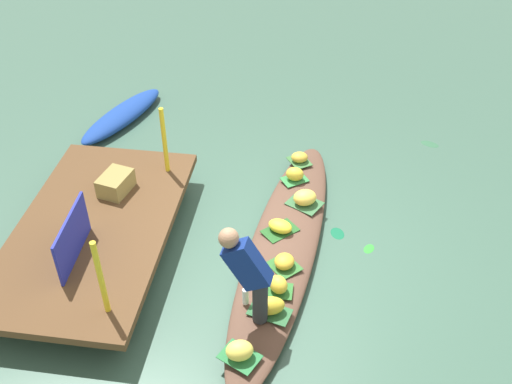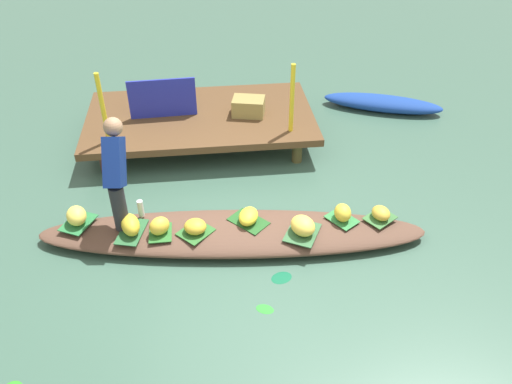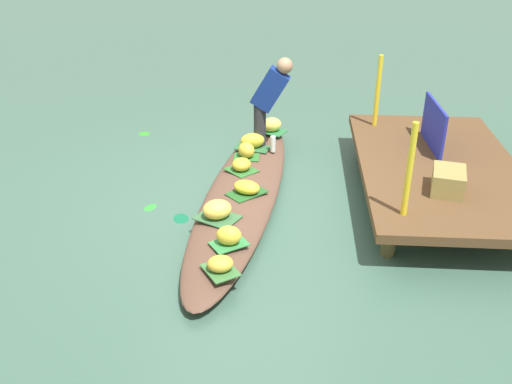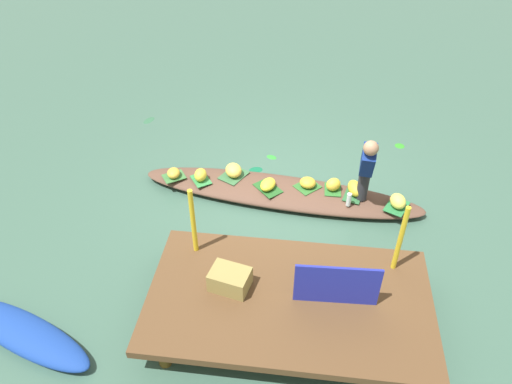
# 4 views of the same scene
# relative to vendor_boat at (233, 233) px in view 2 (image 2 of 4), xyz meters

# --- Properties ---
(canal_water) EXTENTS (40.00, 40.00, 0.00)m
(canal_water) POSITION_rel_vendor_boat_xyz_m (0.00, 0.00, -0.10)
(canal_water) COLOR #3A5C4B
(canal_water) RESTS_ON ground
(dock_platform) EXTENTS (3.20, 1.80, 0.42)m
(dock_platform) POSITION_rel_vendor_boat_xyz_m (-0.28, 2.24, 0.26)
(dock_platform) COLOR brown
(dock_platform) RESTS_ON ground
(vendor_boat) EXTENTS (4.37, 1.23, 0.20)m
(vendor_boat) POSITION_rel_vendor_boat_xyz_m (0.00, 0.00, 0.00)
(vendor_boat) COLOR brown
(vendor_boat) RESTS_ON ground
(moored_boat) EXTENTS (1.92, 1.09, 0.22)m
(moored_boat) POSITION_rel_vendor_boat_xyz_m (2.64, 2.87, 0.01)
(moored_boat) COLOR navy
(moored_boat) RESTS_ON ground
(leaf_mat_0) EXTENTS (0.48, 0.52, 0.01)m
(leaf_mat_0) POSITION_rel_vendor_boat_xyz_m (0.75, -0.19, 0.10)
(leaf_mat_0) COLOR #34643A
(leaf_mat_0) RESTS_ON vendor_boat
(banana_bunch_0) EXTENTS (0.34, 0.37, 0.20)m
(banana_bunch_0) POSITION_rel_vendor_boat_xyz_m (0.75, -0.19, 0.20)
(banana_bunch_0) COLOR #F9CE4E
(banana_bunch_0) RESTS_ON vendor_boat
(leaf_mat_1) EXTENTS (0.49, 0.49, 0.01)m
(leaf_mat_1) POSITION_rel_vendor_boat_xyz_m (0.19, 0.06, 0.10)
(leaf_mat_1) COLOR #225722
(leaf_mat_1) RESTS_ON vendor_boat
(banana_bunch_1) EXTENTS (0.30, 0.35, 0.15)m
(banana_bunch_1) POSITION_rel_vendor_boat_xyz_m (0.19, 0.06, 0.18)
(banana_bunch_1) COLOR yellow
(banana_bunch_1) RESTS_ON vendor_boat
(leaf_mat_2) EXTENTS (0.41, 0.39, 0.01)m
(leaf_mat_2) POSITION_rel_vendor_boat_xyz_m (1.66, -0.05, 0.10)
(leaf_mat_2) COLOR #396E37
(leaf_mat_2) RESTS_ON vendor_boat
(banana_bunch_2) EXTENTS (0.23, 0.26, 0.14)m
(banana_bunch_2) POSITION_rel_vendor_boat_xyz_m (1.66, -0.05, 0.17)
(banana_bunch_2) COLOR gold
(banana_bunch_2) RESTS_ON vendor_boat
(leaf_mat_3) EXTENTS (0.42, 0.47, 0.01)m
(leaf_mat_3) POSITION_rel_vendor_boat_xyz_m (-1.70, 0.26, 0.10)
(leaf_mat_3) COLOR #27713B
(leaf_mat_3) RESTS_ON vendor_boat
(banana_bunch_3) EXTENTS (0.28, 0.32, 0.20)m
(banana_bunch_3) POSITION_rel_vendor_boat_xyz_m (-1.70, 0.26, 0.20)
(banana_bunch_3) COLOR #F9E057
(banana_bunch_3) RESTS_ON vendor_boat
(leaf_mat_4) EXTENTS (0.45, 0.45, 0.01)m
(leaf_mat_4) POSITION_rel_vendor_boat_xyz_m (-0.40, -0.05, 0.10)
(leaf_mat_4) COLOR #2D662A
(leaf_mat_4) RESTS_ON vendor_boat
(banana_bunch_4) EXTENTS (0.29, 0.28, 0.15)m
(banana_bunch_4) POSITION_rel_vendor_boat_xyz_m (-0.40, -0.05, 0.18)
(banana_bunch_4) COLOR gold
(banana_bunch_4) RESTS_ON vendor_boat
(leaf_mat_5) EXTENTS (0.25, 0.32, 0.01)m
(leaf_mat_5) POSITION_rel_vendor_boat_xyz_m (-0.78, -0.02, 0.10)
(leaf_mat_5) COLOR #2A692B
(leaf_mat_5) RESTS_ON vendor_boat
(banana_bunch_5) EXTENTS (0.30, 0.29, 0.20)m
(banana_bunch_5) POSITION_rel_vendor_boat_xyz_m (-0.78, -0.02, 0.20)
(banana_bunch_5) COLOR yellow
(banana_bunch_5) RESTS_ON vendor_boat
(leaf_mat_6) EXTENTS (0.39, 0.41, 0.01)m
(leaf_mat_6) POSITION_rel_vendor_boat_xyz_m (1.23, -0.02, 0.10)
(leaf_mat_6) COLOR #317F40
(leaf_mat_6) RESTS_ON vendor_boat
(banana_bunch_6) EXTENTS (0.19, 0.25, 0.19)m
(banana_bunch_6) POSITION_rel_vendor_boat_xyz_m (1.23, -0.02, 0.20)
(banana_bunch_6) COLOR yellow
(banana_bunch_6) RESTS_ON vendor_boat
(leaf_mat_7) EXTENTS (0.36, 0.50, 0.01)m
(leaf_mat_7) POSITION_rel_vendor_boat_xyz_m (-1.10, 0.03, 0.10)
(leaf_mat_7) COLOR #295E34
(leaf_mat_7) RESTS_ON vendor_boat
(banana_bunch_7) EXTENTS (0.27, 0.36, 0.20)m
(banana_bunch_7) POSITION_rel_vendor_boat_xyz_m (-1.10, 0.03, 0.20)
(banana_bunch_7) COLOR gold
(banana_bunch_7) RESTS_ON vendor_boat
(vendor_person) EXTENTS (0.23, 0.54, 1.19)m
(vendor_person) POSITION_rel_vendor_boat_xyz_m (-1.18, 0.24, 0.78)
(vendor_person) COLOR #28282D
(vendor_person) RESTS_ON vendor_boat
(water_bottle) EXTENTS (0.07, 0.07, 0.21)m
(water_bottle) POSITION_rel_vendor_boat_xyz_m (-1.00, 0.30, 0.20)
(water_bottle) COLOR silver
(water_bottle) RESTS_ON vendor_boat
(market_banner) EXTENTS (0.92, 0.07, 0.56)m
(market_banner) POSITION_rel_vendor_boat_xyz_m (-0.78, 2.24, 0.59)
(market_banner) COLOR #212AA0
(market_banner) RESTS_ON dock_platform
(railing_post_west) EXTENTS (0.06, 0.06, 0.94)m
(railing_post_west) POSITION_rel_vendor_boat_xyz_m (-1.48, 1.64, 0.79)
(railing_post_west) COLOR yellow
(railing_post_west) RESTS_ON dock_platform
(railing_post_east) EXTENTS (0.06, 0.06, 0.94)m
(railing_post_east) POSITION_rel_vendor_boat_xyz_m (0.92, 1.64, 0.79)
(railing_post_east) COLOR yellow
(railing_post_east) RESTS_ON dock_platform
(produce_crate) EXTENTS (0.50, 0.41, 0.24)m
(produce_crate) POSITION_rel_vendor_boat_xyz_m (0.41, 2.17, 0.44)
(produce_crate) COLOR olive
(produce_crate) RESTS_ON dock_platform
(drifting_plant_0) EXTENTS (0.27, 0.23, 0.01)m
(drifting_plant_0) POSITION_rel_vendor_boat_xyz_m (0.46, -0.64, -0.10)
(drifting_plant_0) COLOR #125E3B
(drifting_plant_0) RESTS_ON ground
(drifting_plant_2) EXTENTS (0.21, 0.18, 0.01)m
(drifting_plant_2) POSITION_rel_vendor_boat_xyz_m (0.23, -1.04, -0.10)
(drifting_plant_2) COLOR #2C8D2F
(drifting_plant_2) RESTS_ON ground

